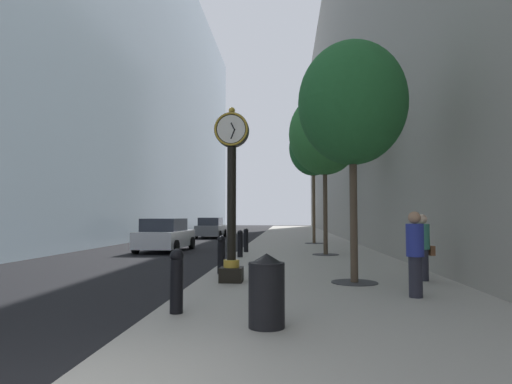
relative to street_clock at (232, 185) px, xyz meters
name	(u,v)px	position (x,y,z in m)	size (l,w,h in m)	color
ground_plane	(254,241)	(-0.89, 19.78, -2.48)	(110.00, 110.00, 0.00)	black
sidewalk_right	(299,238)	(2.27, 22.78, -2.41)	(6.32, 80.00, 0.14)	#9E998E
building_block_left	(100,66)	(-13.49, 22.78, 11.25)	(9.00, 80.00, 27.45)	#93A8B7
building_block_right	(399,65)	(9.93, 22.78, 10.75)	(9.00, 80.00, 26.46)	gray
street_clock	(232,185)	(0.00, 0.00, 0.00)	(0.84, 0.55, 4.27)	black
bollard_nearest	(177,279)	(-0.47, -3.45, -1.79)	(0.23, 0.23, 1.05)	black
bollard_third	(221,254)	(-0.47, 1.47, -1.79)	(0.23, 0.23, 1.05)	black
bollard_fourth	(232,247)	(-0.47, 3.93, -1.79)	(0.23, 0.23, 1.05)	black
bollard_fifth	(240,243)	(-0.47, 6.39, -1.79)	(0.23, 0.23, 1.05)	black
bollard_sixth	(246,240)	(-0.47, 8.85, -1.79)	(0.23, 0.23, 1.05)	black
street_tree_near	(352,104)	(2.94, 0.06, 1.98)	(2.63, 2.63, 5.85)	#333335
street_tree_mid_near	(325,134)	(2.94, 7.69, 2.67)	(2.99, 2.99, 6.74)	#333335
street_tree_mid_far	(313,148)	(2.94, 15.33, 3.28)	(2.87, 2.87, 7.30)	#333335
trash_bin	(267,289)	(1.05, -4.26, -1.80)	(0.53, 0.53, 1.05)	black
pedestrian_walking	(423,246)	(4.70, 0.53, -1.49)	(0.49, 0.39, 1.63)	#23232D
pedestrian_by_clock	(415,252)	(3.85, -1.75, -1.45)	(0.45, 0.45, 1.68)	#23232D
car_grey_near	(211,228)	(-4.74, 24.37, -1.69)	(2.13, 4.66, 1.62)	slate
car_white_mid	(165,235)	(-4.64, 10.70, -1.69)	(2.21, 4.53, 1.62)	silver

